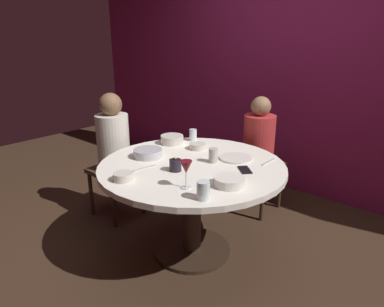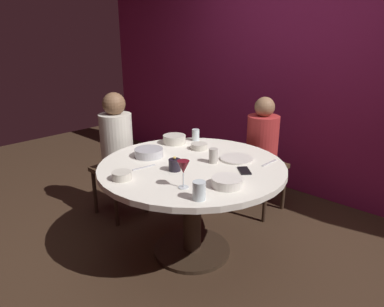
% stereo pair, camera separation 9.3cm
% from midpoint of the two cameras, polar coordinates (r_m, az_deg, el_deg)
% --- Properties ---
extents(ground_plane, '(8.00, 8.00, 0.00)m').
position_cam_midpoint_polar(ground_plane, '(2.86, 0.97, -15.70)').
color(ground_plane, '#382619').
extents(back_wall, '(6.00, 0.10, 2.60)m').
position_cam_midpoint_polar(back_wall, '(3.77, 18.72, 13.07)').
color(back_wall, maroon).
rests_on(back_wall, ground).
extents(dining_table, '(1.35, 1.35, 0.74)m').
position_cam_midpoint_polar(dining_table, '(2.57, 1.05, -4.84)').
color(dining_table, silver).
rests_on(dining_table, ground).
extents(seated_diner_left, '(0.40, 0.40, 1.16)m').
position_cam_midpoint_polar(seated_diner_left, '(3.18, -11.47, 1.97)').
color(seated_diner_left, '#3F2D1E').
rests_on(seated_diner_left, ground).
extents(seated_diner_back, '(0.40, 0.40, 1.11)m').
position_cam_midpoint_polar(seated_diner_back, '(3.26, 12.29, 1.80)').
color(seated_diner_back, '#3F2D1E').
rests_on(seated_diner_back, ground).
extents(candle_holder, '(0.08, 0.08, 0.10)m').
position_cam_midpoint_polar(candle_holder, '(2.37, -1.68, -1.91)').
color(candle_holder, black).
rests_on(candle_holder, dining_table).
extents(wine_glass, '(0.08, 0.08, 0.18)m').
position_cam_midpoint_polar(wine_glass, '(2.08, -0.15, -2.45)').
color(wine_glass, silver).
rests_on(wine_glass, dining_table).
extents(dinner_plate, '(0.25, 0.25, 0.01)m').
position_cam_midpoint_polar(dinner_plate, '(2.62, 8.36, -0.86)').
color(dinner_plate, silver).
rests_on(dinner_plate, dining_table).
extents(cell_phone, '(0.15, 0.15, 0.01)m').
position_cam_midpoint_polar(cell_phone, '(2.41, 9.72, -2.80)').
color(cell_phone, black).
rests_on(cell_phone, dining_table).
extents(bowl_serving_large, '(0.22, 0.22, 0.06)m').
position_cam_midpoint_polar(bowl_serving_large, '(2.67, -6.12, 0.15)').
color(bowl_serving_large, '#B7B7BC').
rests_on(bowl_serving_large, dining_table).
extents(bowl_salad_center, '(0.19, 0.19, 0.06)m').
position_cam_midpoint_polar(bowl_salad_center, '(2.15, 7.02, -4.69)').
color(bowl_salad_center, silver).
rests_on(bowl_salad_center, dining_table).
extents(bowl_small_white, '(0.13, 0.13, 0.05)m').
position_cam_midpoint_polar(bowl_small_white, '(2.83, 2.14, 1.19)').
color(bowl_small_white, beige).
rests_on(bowl_small_white, dining_table).
extents(bowl_sauce_side, '(0.19, 0.19, 0.07)m').
position_cam_midpoint_polar(bowl_sauce_side, '(2.98, -2.02, 2.36)').
color(bowl_sauce_side, beige).
rests_on(bowl_sauce_side, dining_table).
extents(bowl_rice_portion, '(0.13, 0.13, 0.05)m').
position_cam_midpoint_polar(bowl_rice_portion, '(2.28, -10.35, -3.60)').
color(bowl_rice_portion, beige).
rests_on(bowl_rice_portion, dining_table).
extents(cup_near_candle, '(0.08, 0.08, 0.11)m').
position_cam_midpoint_polar(cup_near_candle, '(1.96, 2.56, -6.13)').
color(cup_near_candle, silver).
rests_on(cup_near_candle, dining_table).
extents(cup_by_left_diner, '(0.07, 0.07, 0.10)m').
position_cam_midpoint_polar(cup_by_left_diner, '(3.06, 1.48, 3.06)').
color(cup_by_left_diner, silver).
rests_on(cup_by_left_diner, dining_table).
extents(cup_by_right_diner, '(0.07, 0.07, 0.11)m').
position_cam_midpoint_polar(cup_by_right_diner, '(2.53, 4.59, -0.37)').
color(cup_by_right_diner, '#B2ADA3').
rests_on(cup_by_right_diner, dining_table).
extents(fork_near_plate, '(0.05, 0.18, 0.01)m').
position_cam_midpoint_polar(fork_near_plate, '(2.46, -6.81, -2.29)').
color(fork_near_plate, '#B7B7BC').
rests_on(fork_near_plate, dining_table).
extents(knife_near_plate, '(0.02, 0.18, 0.01)m').
position_cam_midpoint_polar(knife_near_plate, '(2.59, 13.58, -1.52)').
color(knife_near_plate, '#B7B7BC').
rests_on(knife_near_plate, dining_table).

